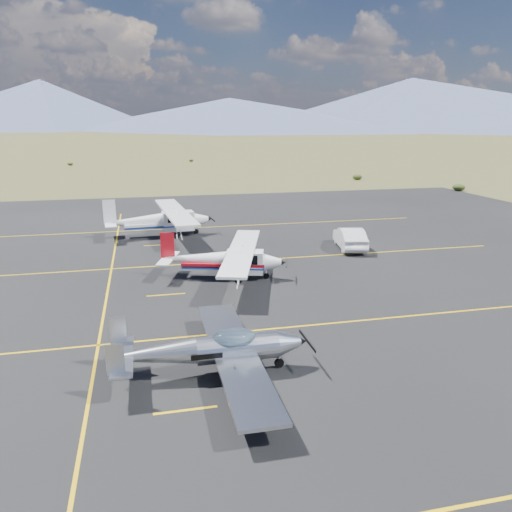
{
  "coord_description": "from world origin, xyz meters",
  "views": [
    {
      "loc": [
        -3.94,
        -17.4,
        8.75
      ],
      "look_at": [
        1.97,
        8.24,
        1.6
      ],
      "focal_mm": 35.0,
      "sensor_mm": 36.0,
      "label": 1
    }
  ],
  "objects_px": {
    "aircraft_low_wing": "(215,350)",
    "aircraft_cessna": "(223,259)",
    "aircraft_plain": "(160,219)",
    "sedan": "(350,238)"
  },
  "relations": [
    {
      "from": "aircraft_low_wing",
      "to": "aircraft_cessna",
      "type": "bearing_deg",
      "value": 79.23
    },
    {
      "from": "aircraft_low_wing",
      "to": "aircraft_cessna",
      "type": "xyz_separation_m",
      "value": [
        2.14,
        11.08,
        0.19
      ]
    },
    {
      "from": "aircraft_cessna",
      "to": "aircraft_low_wing",
      "type": "bearing_deg",
      "value": -84.31
    },
    {
      "from": "aircraft_low_wing",
      "to": "aircraft_plain",
      "type": "height_order",
      "value": "aircraft_plain"
    },
    {
      "from": "aircraft_cessna",
      "to": "sedan",
      "type": "height_order",
      "value": "aircraft_cessna"
    },
    {
      "from": "aircraft_low_wing",
      "to": "aircraft_plain",
      "type": "xyz_separation_m",
      "value": [
        -0.93,
        22.82,
        0.38
      ]
    },
    {
      "from": "aircraft_low_wing",
      "to": "aircraft_plain",
      "type": "distance_m",
      "value": 22.84
    },
    {
      "from": "aircraft_cessna",
      "to": "sedan",
      "type": "relative_size",
      "value": 2.24
    },
    {
      "from": "aircraft_cessna",
      "to": "aircraft_plain",
      "type": "bearing_deg",
      "value": 121.31
    },
    {
      "from": "aircraft_cessna",
      "to": "aircraft_plain",
      "type": "height_order",
      "value": "aircraft_plain"
    }
  ]
}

